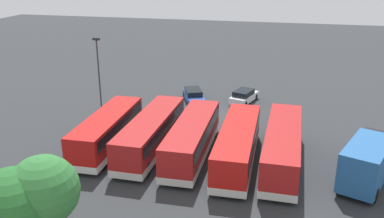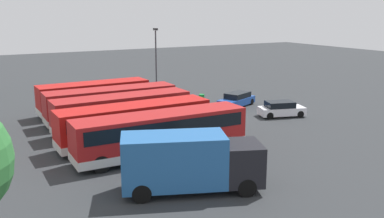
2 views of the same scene
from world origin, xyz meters
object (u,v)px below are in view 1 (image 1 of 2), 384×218
object	(u,v)px
bus_single_deck_fourth	(151,132)
car_hatchback_silver	(194,96)
car_small_green	(244,96)
bus_single_deck_near_end	(283,145)
bus_single_deck_second	(238,144)
bus_single_deck_third	(192,138)
bus_single_deck_fifth	(108,130)
box_truck_blue	(369,160)
lamp_post_tall	(98,69)
waste_bin_yellow	(161,102)

from	to	relation	value
bus_single_deck_fourth	car_hatchback_silver	distance (m)	13.14
car_hatchback_silver	car_small_green	xyz separation A→B (m)	(-5.50, -1.12, -0.00)
bus_single_deck_near_end	bus_single_deck_fourth	distance (m)	10.62
bus_single_deck_second	bus_single_deck_third	bearing A→B (deg)	-6.51
bus_single_deck_fifth	box_truck_blue	bearing A→B (deg)	177.43
box_truck_blue	lamp_post_tall	size ratio (longest dim) A/B	1.03
bus_single_deck_second	lamp_post_tall	size ratio (longest dim) A/B	1.49
bus_single_deck_second	car_hatchback_silver	bearing A→B (deg)	-64.15
bus_single_deck_second	bus_single_deck_fifth	bearing A→B (deg)	-1.33
bus_single_deck_second	bus_single_deck_third	distance (m)	3.73
car_small_green	bus_single_deck_second	bearing A→B (deg)	94.50
bus_single_deck_near_end	waste_bin_yellow	bearing A→B (deg)	-39.64
bus_single_deck_near_end	bus_single_deck_second	size ratio (longest dim) A/B	1.05
bus_single_deck_third	car_small_green	distance (m)	14.73
bus_single_deck_fifth	box_truck_blue	size ratio (longest dim) A/B	1.32
car_small_green	waste_bin_yellow	bearing A→B (deg)	21.97
car_small_green	bus_single_deck_fourth	bearing A→B (deg)	66.96
bus_single_deck_near_end	bus_single_deck_fourth	bearing A→B (deg)	-0.76
bus_single_deck_second	car_small_green	world-z (taller)	bus_single_deck_second
bus_single_deck_third	box_truck_blue	xyz separation A→B (m)	(-13.09, 1.08, 0.08)
bus_single_deck_fourth	bus_single_deck_fifth	world-z (taller)	same
bus_single_deck_second	bus_single_deck_near_end	bearing A→B (deg)	-170.91
bus_single_deck_third	waste_bin_yellow	world-z (taller)	bus_single_deck_third
bus_single_deck_near_end	bus_single_deck_second	world-z (taller)	same
lamp_post_tall	waste_bin_yellow	xyz separation A→B (m)	(-5.78, -2.57, -4.04)
bus_single_deck_second	bus_single_deck_fourth	xyz separation A→B (m)	(7.22, -0.68, 0.00)
car_hatchback_silver	waste_bin_yellow	size ratio (longest dim) A/B	5.12
bus_single_deck_fourth	car_small_green	distance (m)	15.48
bus_single_deck_third	bus_single_deck_near_end	bearing A→B (deg)	-179.03
box_truck_blue	car_small_green	xyz separation A→B (m)	(10.56, -15.56, -1.01)
box_truck_blue	car_hatchback_silver	xyz separation A→B (m)	(16.07, -14.44, -1.01)
bus_single_deck_second	bus_single_deck_fourth	size ratio (longest dim) A/B	0.99
bus_single_deck_near_end	bus_single_deck_fifth	xyz separation A→B (m)	(14.29, 0.29, -0.00)
box_truck_blue	bus_single_deck_near_end	bearing A→B (deg)	-11.31
car_hatchback_silver	bus_single_deck_near_end	bearing A→B (deg)	127.26
bus_single_deck_second	bus_single_deck_third	world-z (taller)	same
car_hatchback_silver	waste_bin_yellow	xyz separation A→B (m)	(3.09, 2.34, -0.23)
lamp_post_tall	waste_bin_yellow	bearing A→B (deg)	-156.04
box_truck_blue	bus_single_deck_second	bearing A→B (deg)	-4.00
bus_single_deck_third	lamp_post_tall	size ratio (longest dim) A/B	1.46
bus_single_deck_second	car_small_green	distance (m)	14.98
bus_single_deck_second	box_truck_blue	size ratio (longest dim) A/B	1.44
bus_single_deck_fourth	box_truck_blue	xyz separation A→B (m)	(-16.61, 1.34, 0.08)
lamp_post_tall	bus_single_deck_fifth	bearing A→B (deg)	118.32
bus_single_deck_third	lamp_post_tall	world-z (taller)	lamp_post_tall
bus_single_deck_fifth	waste_bin_yellow	distance (m)	11.30
bus_single_deck_fourth	car_hatchback_silver	xyz separation A→B (m)	(-0.55, -13.10, -0.92)
bus_single_deck_fourth	bus_single_deck_near_end	bearing A→B (deg)	179.24
car_hatchback_silver	car_small_green	world-z (taller)	same
waste_bin_yellow	bus_single_deck_third	bearing A→B (deg)	118.81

